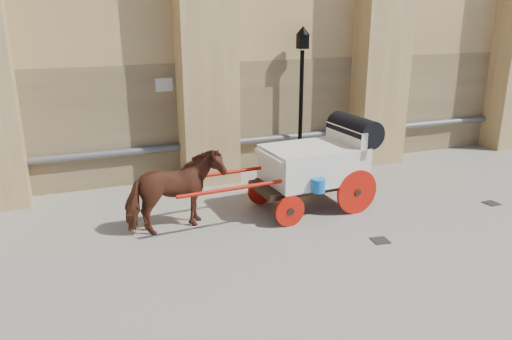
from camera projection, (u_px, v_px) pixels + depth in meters
name	position (u px, v px, depth m)	size (l,w,h in m)	color
ground	(305.00, 228.00, 10.18)	(90.00, 90.00, 0.00)	slate
horse	(175.00, 192.00, 9.86)	(0.88, 1.93, 1.63)	#5C2B18
carriage	(319.00, 161.00, 10.99)	(4.67, 1.73, 2.01)	black
street_lamp	(301.00, 96.00, 13.28)	(0.36, 0.36, 3.87)	black
drain_grate_near	(380.00, 241.00, 9.63)	(0.32, 0.32, 0.01)	black
drain_grate_far	(491.00, 203.00, 11.49)	(0.32, 0.32, 0.01)	black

